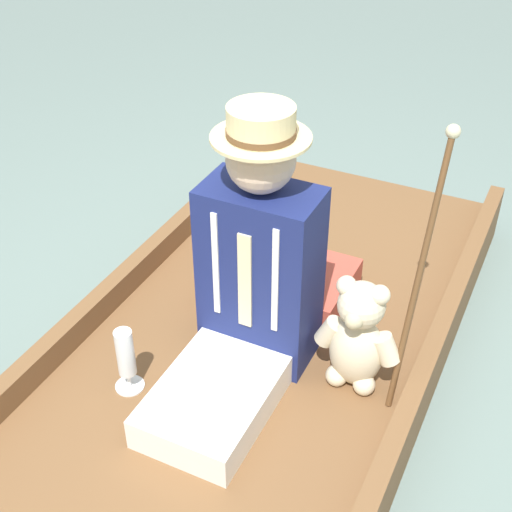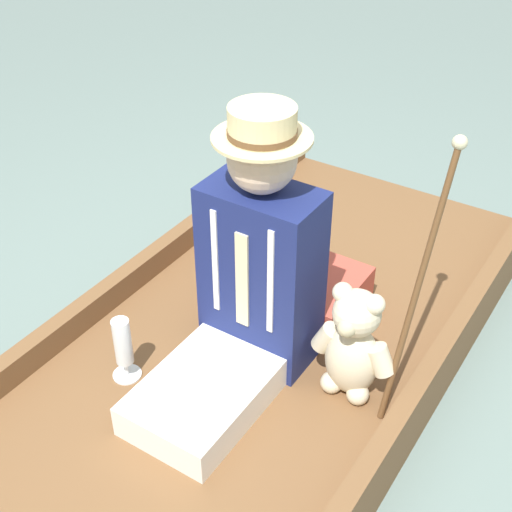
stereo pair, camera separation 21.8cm
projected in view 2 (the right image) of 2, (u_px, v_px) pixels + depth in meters
The scene contains 7 objects.
ground_plane at pixel (243, 390), 2.48m from camera, with size 16.00×16.00×0.00m, color slate.
punt_boat at pixel (242, 373), 2.43m from camera, with size 1.20×2.75×0.25m.
seat_cushion at pixel (293, 285), 2.61m from camera, with size 0.49×0.34×0.14m.
seated_person at pixel (249, 281), 2.20m from camera, with size 0.36×0.70×0.88m.
teddy_bear at pixel (353, 345), 2.17m from camera, with size 0.28×0.17×0.40m.
wine_glass at pixel (123, 345), 2.25m from camera, with size 0.09×0.09×0.23m.
walking_cane at pixel (426, 260), 2.04m from camera, with size 0.04×0.36×0.82m.
Camera 2 is at (-0.99, 1.44, 1.82)m, focal length 50.00 mm.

